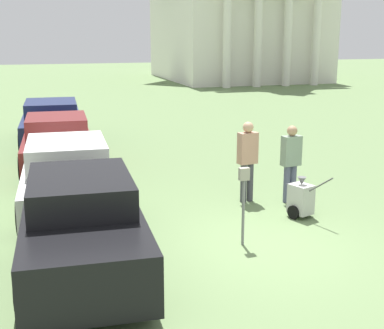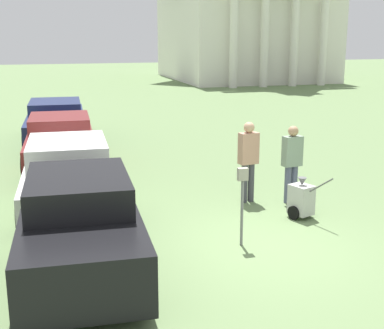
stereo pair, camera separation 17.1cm
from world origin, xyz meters
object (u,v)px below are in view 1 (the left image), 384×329
Objects in this scene: parked_car_white at (68,176)px; parked_car_maroon at (58,143)px; parked_car_black at (81,220)px; church at (238,2)px; parked_car_navy at (52,123)px; parking_meter at (244,192)px; person_supervisor at (291,159)px; equipment_cart at (301,199)px; person_worker at (247,156)px.

parked_car_white reaches higher than parked_car_maroon.
church is (15.74, 33.02, 5.33)m from parked_car_black.
parked_car_navy is 3.78× the size of parking_meter.
parked_car_black is at bearing 177.38° from parking_meter.
person_supervisor is (4.71, -8.09, 0.27)m from parked_car_navy.
church is at bearing 58.66° from parked_car_navy.
parked_car_black is 2.96× the size of person_supervisor.
parked_car_black is 2.78m from parking_meter.
person_supervisor is (4.71, 1.89, 0.27)m from parked_car_black.
parking_meter is 2.05m from equipment_cart.
parked_car_black is at bearing -87.01° from parked_car_navy.
person_worker is 0.08× the size of church.
parked_car_white is at bearing 132.26° from parking_meter.
parked_car_maroon is at bearing 92.99° from parked_car_white.
parked_car_black reaches higher than parked_car_maroon.
equipment_cart is at bearing -21.56° from parked_car_white.
person_supervisor is at bearing 152.90° from person_worker.
parked_car_maroon is (0.00, 3.77, -0.02)m from parked_car_white.
person_worker reaches higher than parked_car_maroon.
equipment_cart is (0.64, -1.30, -0.64)m from person_worker.
church is (15.74, 23.05, 5.33)m from parked_car_navy.
equipment_cart is 34.53m from church.
parked_car_maroon is at bearing -120.87° from church.
parked_car_black is 4.55m from equipment_cart.
parked_car_navy is 8.68m from person_worker.
parking_meter is at bearing -168.76° from equipment_cart.
parked_car_black reaches higher than equipment_cart.
parked_car_maroon is 7.37m from parking_meter.
parked_car_navy is (0.00, 3.28, 0.03)m from parked_car_maroon.
parked_car_white is 1.05× the size of parked_car_maroon.
parked_car_black is 36.97m from church.
equipment_cart is (-0.26, -1.00, -0.59)m from person_supervisor.
person_supervisor is (0.90, -0.30, -0.05)m from person_worker.
parked_car_maroon is at bearing 92.99° from parked_car_black.
parked_car_white is 2.91× the size of person_supervisor.
church is (11.03, 31.14, 5.05)m from person_supervisor.
parking_meter is at bearing -44.75° from parked_car_white.
parking_meter is at bearing -64.91° from parked_car_maroon.
parked_car_maroon is 4.77× the size of equipment_cart.
person_supervisor is (4.71, -1.03, 0.28)m from parked_car_white.
person_worker reaches higher than person_supervisor.
parked_car_white is 0.22× the size of church.
church is (15.74, 26.33, 5.36)m from parked_car_maroon.
parking_meter is 0.82× the size of person_supervisor.
church reaches higher than parked_car_black.
church reaches higher than person_worker.
parked_car_black is 1.06× the size of parked_car_maroon.
church is (11.93, 30.84, 5.00)m from person_worker.
equipment_cart is (4.45, 0.89, -0.32)m from parked_car_black.
church is at bearing 68.63° from parking_meter.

